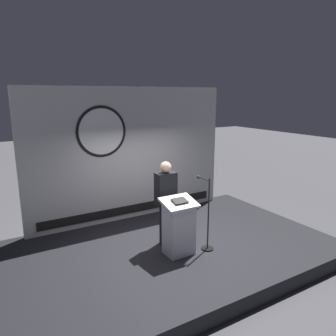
% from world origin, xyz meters
% --- Properties ---
extents(ground_plane, '(40.00, 40.00, 0.00)m').
position_xyz_m(ground_plane, '(0.00, 0.00, 0.00)').
color(ground_plane, '#4C4C51').
extents(stage_platform, '(6.40, 4.00, 0.30)m').
position_xyz_m(stage_platform, '(0.00, 0.00, 0.15)').
color(stage_platform, black).
rests_on(stage_platform, ground).
extents(banner_display, '(5.00, 0.12, 3.14)m').
position_xyz_m(banner_display, '(-0.02, 1.85, 1.87)').
color(banner_display, silver).
rests_on(banner_display, stage_platform).
extents(podium, '(0.64, 0.50, 1.10)m').
position_xyz_m(podium, '(-0.03, -0.34, 0.83)').
color(podium, silver).
rests_on(podium, stage_platform).
extents(speaker_person, '(0.40, 0.26, 1.71)m').
position_xyz_m(speaker_person, '(-0.04, 0.14, 1.17)').
color(speaker_person, black).
rests_on(speaker_person, stage_platform).
extents(microphone_stand, '(0.24, 0.51, 1.43)m').
position_xyz_m(microphone_stand, '(0.54, -0.44, 0.80)').
color(microphone_stand, black).
rests_on(microphone_stand, stage_platform).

